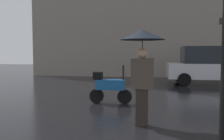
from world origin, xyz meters
name	(u,v)px	position (x,y,z in m)	size (l,w,h in m)	color
pedestrian_with_umbrella	(142,52)	(-0.19, 2.56, 1.63)	(0.98, 0.98, 2.12)	#2A241E
parked_scooter	(109,86)	(-1.28, 4.77, 0.55)	(1.37, 0.32, 1.23)	black
parked_car_left	(209,65)	(3.03, 10.11, 0.98)	(4.28, 1.89, 1.96)	silver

